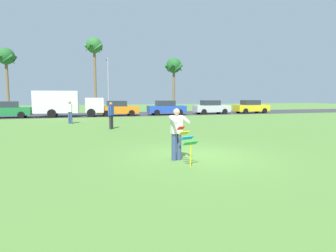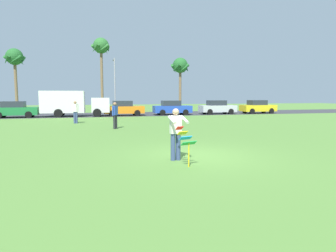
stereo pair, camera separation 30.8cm
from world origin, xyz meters
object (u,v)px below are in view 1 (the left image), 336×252
person_kite_flyer (177,132)px  streetlight_pole (108,81)px  parked_car_green (7,110)px  palm_tree_right_near (94,49)px  person_walker_near (111,115)px  palm_tree_left_near (6,59)px  parked_car_blue (166,108)px  person_walker_far (70,112)px  parked_car_silver (211,107)px  parked_car_yellow (251,107)px  parked_car_orange (118,109)px  palm_tree_centre_far (174,67)px  parked_truck_white_box (65,103)px  kite_held (187,139)px

person_kite_flyer → streetlight_pole: size_ratio=0.25×
parked_car_green → palm_tree_right_near: palm_tree_right_near is taller
palm_tree_right_near → person_walker_near: palm_tree_right_near is taller
palm_tree_left_near → parked_car_blue: bearing=-29.2°
person_walker_far → person_kite_flyer: bearing=-74.7°
parked_car_silver → person_walker_near: size_ratio=2.43×
parked_car_green → parked_car_yellow: bearing=-0.0°
parked_car_yellow → palm_tree_right_near: (-18.04, 9.88, 7.62)m
parked_car_orange → palm_tree_centre_far: 12.98m
palm_tree_centre_far → streetlight_pole: 9.31m
parked_truck_white_box → person_walker_near: size_ratio=3.91×
palm_tree_left_near → palm_tree_centre_far: 21.54m
parked_car_orange → parked_truck_white_box: bearing=-180.0°
parked_car_orange → palm_tree_right_near: 12.61m
parked_car_green → parked_car_blue: 15.93m
parked_car_silver → person_walker_near: person_walker_near is taller
parked_truck_white_box → parked_car_silver: size_ratio=1.61×
parked_car_green → parked_car_yellow: same height
parked_car_silver → palm_tree_centre_far: palm_tree_centre_far is taller
parked_car_orange → streetlight_pole: 8.30m
parked_car_yellow → parked_car_orange: bearing=180.0°
palm_tree_centre_far → parked_truck_white_box: bearing=-150.4°
person_kite_flyer → parked_car_yellow: bearing=52.7°
palm_tree_right_near → palm_tree_centre_far: bearing=-10.1°
parked_car_blue → person_kite_flyer: bearing=-105.2°
parked_truck_white_box → palm_tree_right_near: size_ratio=0.68×
parked_truck_white_box → palm_tree_right_near: 12.57m
kite_held → palm_tree_left_near: 35.57m
parked_car_blue → parked_car_silver: same height
parked_car_yellow → person_walker_near: person_walker_near is taller
person_kite_flyer → person_walker_far: (-3.92, 14.33, -0.02)m
parked_car_green → palm_tree_centre_far: (19.32, 7.98, 5.28)m
kite_held → parked_truck_white_box: size_ratio=0.18×
palm_tree_left_near → palm_tree_right_near: palm_tree_right_near is taller
parked_car_yellow → streetlight_pole: streetlight_pole is taller
parked_car_silver → person_walker_far: bearing=-153.5°
parked_car_yellow → palm_tree_centre_far: (-7.40, 7.98, 5.28)m
person_walker_near → palm_tree_left_near: bearing=115.9°
parked_car_blue → person_walker_far: bearing=-142.3°
person_kite_flyer → parked_car_orange: person_kite_flyer is taller
parked_car_yellow → palm_tree_right_near: size_ratio=0.42×
parked_car_yellow → streetlight_pole: (-16.48, 7.64, 3.22)m
parked_car_blue → parked_car_silver: bearing=-0.0°
parked_car_blue → palm_tree_centre_far: 10.15m
parked_car_yellow → streetlight_pole: size_ratio=0.60×
parked_car_green → palm_tree_centre_far: bearing=22.4°
parked_truck_white_box → streetlight_pole: 9.48m
palm_tree_right_near → palm_tree_centre_far: size_ratio=1.34×
parked_car_yellow → parked_truck_white_box: bearing=-180.0°
palm_tree_right_near → streetlight_pole: palm_tree_right_near is taller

